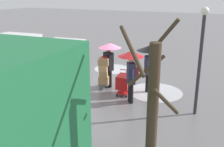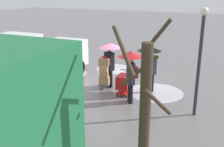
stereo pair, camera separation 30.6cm
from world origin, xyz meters
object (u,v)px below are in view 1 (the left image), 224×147
cargo_van_parked_right (41,59)px  bare_tree_near (152,115)px  street_lamp (201,51)px  pedestrian_pink_side (149,58)px  pedestrian_black_side (109,55)px  hand_dolly_boxes (104,71)px  shopping_cart_vendor (124,82)px  pedestrian_white_side (131,65)px

cargo_van_parked_right → bare_tree_near: bare_tree_near is taller
street_lamp → bare_tree_near: bearing=84.8°
pedestrian_pink_side → pedestrian_black_side: bearing=5.1°
pedestrian_pink_side → hand_dolly_boxes: bearing=11.3°
pedestrian_pink_side → street_lamp: 2.78m
pedestrian_black_side → street_lamp: street_lamp is taller
shopping_cart_vendor → bare_tree_near: size_ratio=0.26×
bare_tree_near → cargo_van_parked_right: bearing=-35.4°
hand_dolly_boxes → street_lamp: size_ratio=0.37×
pedestrian_pink_side → cargo_van_parked_right: bearing=10.5°
hand_dolly_boxes → cargo_van_parked_right: bearing=10.0°
bare_tree_near → hand_dolly_boxes: bearing=-55.2°
pedestrian_white_side → bare_tree_near: 5.05m
pedestrian_pink_side → bare_tree_near: size_ratio=0.55×
pedestrian_pink_side → bare_tree_near: bare_tree_near is taller
shopping_cart_vendor → pedestrian_white_side: (-0.55, 0.60, 1.00)m
shopping_cart_vendor → pedestrian_white_side: 1.29m
pedestrian_pink_side → pedestrian_white_side: size_ratio=1.00×
cargo_van_parked_right → street_lamp: 7.50m
shopping_cart_vendor → pedestrian_white_side: size_ratio=0.47×
shopping_cart_vendor → bare_tree_near: bearing=117.8°
pedestrian_white_side → pedestrian_black_side: bearing=-38.2°
hand_dolly_boxes → pedestrian_black_side: size_ratio=0.67×
hand_dolly_boxes → shopping_cart_vendor: bearing=161.9°
cargo_van_parked_right → shopping_cart_vendor: size_ratio=5.32×
cargo_van_parked_right → pedestrian_black_side: 3.40m
shopping_cart_vendor → pedestrian_black_side: bearing=-31.6°
hand_dolly_boxes → pedestrian_white_side: (-1.68, 0.97, 0.75)m
pedestrian_white_side → cargo_van_parked_right: bearing=-4.9°
pedestrian_white_side → street_lamp: size_ratio=0.56×
bare_tree_near → pedestrian_pink_side: bearing=-72.8°
hand_dolly_boxes → pedestrian_white_side: bearing=150.0°
cargo_van_parked_right → pedestrian_white_side: (-4.82, 0.42, 0.39)m
pedestrian_pink_side → pedestrian_black_side: size_ratio=1.00×
cargo_van_parked_right → shopping_cart_vendor: (-4.26, -0.19, -0.61)m
hand_dolly_boxes → pedestrian_black_side: 0.80m
hand_dolly_boxes → pedestrian_pink_side: pedestrian_pink_side is taller
pedestrian_black_side → bare_tree_near: size_ratio=0.55×
pedestrian_pink_side → pedestrian_white_side: (0.33, 1.37, -0.01)m
pedestrian_black_side → street_lamp: size_ratio=0.56×
cargo_van_parked_right → pedestrian_pink_side: bearing=-169.5°
pedestrian_white_side → bare_tree_near: bearing=115.4°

